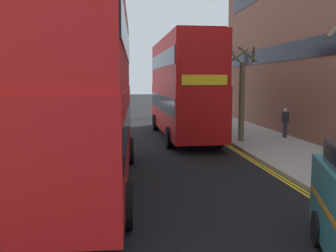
# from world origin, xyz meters

# --- Properties ---
(sidewalk_right) EXTENTS (4.00, 80.00, 0.14)m
(sidewalk_right) POSITION_xyz_m (6.50, 16.00, 0.07)
(sidewalk_right) COLOR #ADA89E
(sidewalk_right) RESTS_ON ground
(kerb_line_outer) EXTENTS (0.10, 56.00, 0.01)m
(kerb_line_outer) POSITION_xyz_m (4.40, 14.00, 0.00)
(kerb_line_outer) COLOR yellow
(kerb_line_outer) RESTS_ON ground
(kerb_line_inner) EXTENTS (0.10, 56.00, 0.01)m
(kerb_line_inner) POSITION_xyz_m (4.24, 14.00, 0.00)
(kerb_line_inner) COLOR yellow
(kerb_line_inner) RESTS_ON ground
(double_decker_bus_away) EXTENTS (3.05, 10.88, 5.64)m
(double_decker_bus_away) POSITION_xyz_m (-2.06, 10.38, 3.03)
(double_decker_bus_away) COLOR red
(double_decker_bus_away) RESTS_ON ground
(double_decker_bus_oncoming) EXTENTS (2.92, 10.84, 5.64)m
(double_decker_bus_oncoming) POSITION_xyz_m (2.46, 20.27, 3.03)
(double_decker_bus_oncoming) COLOR #B20F0F
(double_decker_bus_oncoming) RESTS_ON ground
(pedestrian_far) EXTENTS (0.34, 0.22, 1.62)m
(pedestrian_far) POSITION_xyz_m (7.92, 18.67, 0.99)
(pedestrian_far) COLOR #2D2D38
(pedestrian_far) RESTS_ON sidewalk_right
(street_tree_near) EXTENTS (1.57, 1.46, 5.00)m
(street_tree_near) POSITION_xyz_m (5.17, 17.89, 2.61)
(street_tree_near) COLOR #6B6047
(street_tree_near) RESTS_ON sidewalk_right
(street_tree_mid) EXTENTS (1.95, 1.92, 6.37)m
(street_tree_mid) POSITION_xyz_m (7.53, 36.89, 3.40)
(street_tree_mid) COLOR #6B6047
(street_tree_mid) RESTS_ON sidewalk_right
(street_tree_distant) EXTENTS (1.52, 1.94, 6.44)m
(street_tree_distant) POSITION_xyz_m (7.57, 29.83, 3.08)
(street_tree_distant) COLOR #6B6047
(street_tree_distant) RESTS_ON sidewalk_right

